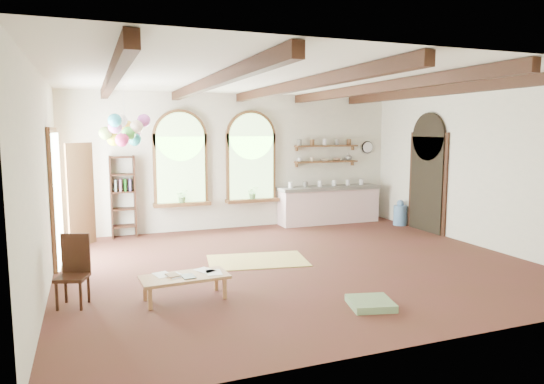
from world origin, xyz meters
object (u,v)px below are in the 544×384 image
side_chair (73,286)px  balloon_cluster (125,130)px  kitchen_counter (329,204)px  coffee_table (185,278)px

side_chair → balloon_cluster: size_ratio=0.83×
kitchen_counter → balloon_cluster: balloon_cluster is taller
coffee_table → side_chair: bearing=168.9°
kitchen_counter → balloon_cluster: size_ratio=2.32×
coffee_table → balloon_cluster: (-0.50, 3.16, 2.05)m
coffee_table → side_chair: (-1.44, 0.28, -0.03)m
kitchen_counter → coffee_table: kitchen_counter is taller
coffee_table → balloon_cluster: balloon_cluster is taller
kitchen_counter → side_chair: bearing=-145.8°
kitchen_counter → balloon_cluster: 5.46m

